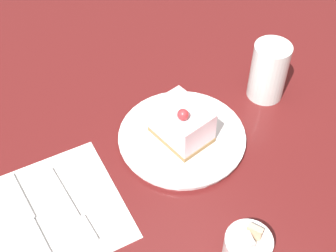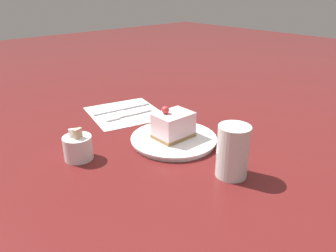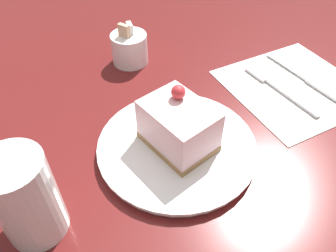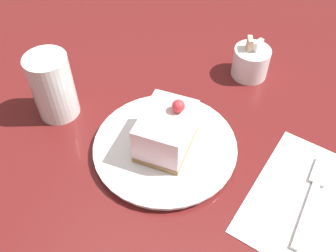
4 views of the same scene
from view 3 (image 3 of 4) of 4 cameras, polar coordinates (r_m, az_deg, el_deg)
ground_plane at (r=0.43m, az=-2.24°, el=-6.72°), size 4.00×4.00×0.00m
plate at (r=0.44m, az=1.31°, el=-3.36°), size 0.21×0.21×0.01m
cake_slice at (r=0.42m, az=1.50°, el=0.26°), size 0.07×0.09×0.08m
napkin at (r=0.59m, az=21.12°, el=6.52°), size 0.25×0.25×0.00m
fork at (r=0.58m, az=18.11°, el=6.83°), size 0.04×0.15×0.00m
knife at (r=0.60m, az=24.41°, el=6.54°), size 0.04×0.19×0.00m
sugar_bowl at (r=0.60m, az=-6.73°, el=13.32°), size 0.06×0.06×0.08m
drinking_glass at (r=0.37m, az=-23.60°, el=-11.50°), size 0.07×0.07×0.11m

